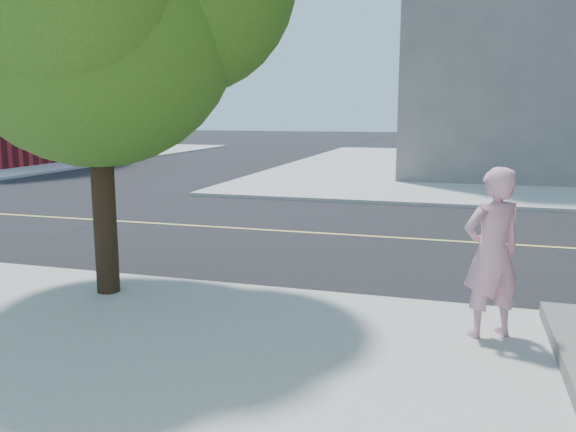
% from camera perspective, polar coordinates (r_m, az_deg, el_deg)
% --- Properties ---
extents(ground, '(140.00, 140.00, 0.00)m').
position_cam_1_polar(ground, '(11.22, -25.22, -4.79)').
color(ground, black).
rests_on(ground, ground).
extents(road_ew, '(140.00, 9.00, 0.01)m').
position_cam_1_polar(road_ew, '(14.78, -13.64, -0.66)').
color(road_ew, black).
rests_on(road_ew, ground).
extents(man_on_phone, '(0.86, 0.78, 1.98)m').
position_cam_1_polar(man_on_phone, '(7.10, 19.17, -3.42)').
color(man_on_phone, pink).
rests_on(man_on_phone, sidewalk_se).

